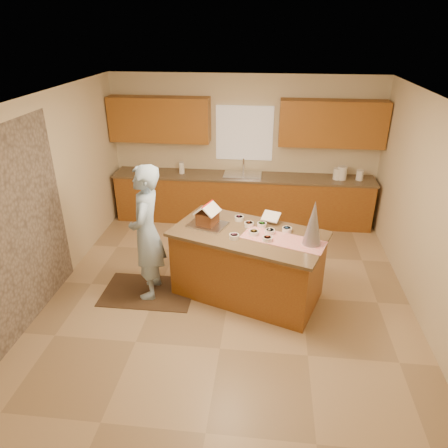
{
  "coord_description": "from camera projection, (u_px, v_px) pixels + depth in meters",
  "views": [
    {
      "loc": [
        0.47,
        -4.88,
        3.5
      ],
      "look_at": [
        -0.1,
        0.2,
        1.0
      ],
      "focal_mm": 33.2,
      "sensor_mm": 36.0,
      "label": 1
    }
  ],
  "objects": [
    {
      "name": "floor",
      "position": [
        229.0,
        293.0,
        5.94
      ],
      "size": [
        5.5,
        5.5,
        0.0
      ],
      "primitive_type": "plane",
      "color": "tan",
      "rests_on": "ground"
    },
    {
      "name": "ceiling",
      "position": [
        231.0,
        99.0,
        4.76
      ],
      "size": [
        5.5,
        5.5,
        0.0
      ],
      "primitive_type": "plane",
      "color": "silver",
      "rests_on": "floor"
    },
    {
      "name": "wall_back",
      "position": [
        244.0,
        149.0,
        7.81
      ],
      "size": [
        5.5,
        5.5,
        0.0
      ],
      "primitive_type": "plane",
      "color": "beige",
      "rests_on": "floor"
    },
    {
      "name": "wall_front",
      "position": [
        192.0,
        363.0,
        2.89
      ],
      "size": [
        5.5,
        5.5,
        0.0
      ],
      "primitive_type": "plane",
      "color": "beige",
      "rests_on": "floor"
    },
    {
      "name": "wall_left",
      "position": [
        46.0,
        199.0,
        5.6
      ],
      "size": [
        5.5,
        5.5,
        0.0
      ],
      "primitive_type": "plane",
      "color": "beige",
      "rests_on": "floor"
    },
    {
      "name": "wall_right",
      "position": [
        431.0,
        216.0,
        5.1
      ],
      "size": [
        5.5,
        5.5,
        0.0
      ],
      "primitive_type": "plane",
      "color": "beige",
      "rests_on": "floor"
    },
    {
      "name": "stone_accent",
      "position": [
        16.0,
        232.0,
        4.93
      ],
      "size": [
        0.0,
        2.5,
        2.5
      ],
      "primitive_type": "plane",
      "rotation": [
        1.57,
        0.0,
        1.57
      ],
      "color": "gray",
      "rests_on": "wall_left"
    },
    {
      "name": "window_curtain",
      "position": [
        244.0,
        133.0,
        7.65
      ],
      "size": [
        1.05,
        0.03,
        1.0
      ],
      "primitive_type": "cube",
      "color": "white",
      "rests_on": "wall_back"
    },
    {
      "name": "back_counter_base",
      "position": [
        242.0,
        199.0,
        7.94
      ],
      "size": [
        4.8,
        0.6,
        0.88
      ],
      "primitive_type": "cube",
      "color": "brown",
      "rests_on": "floor"
    },
    {
      "name": "back_counter_top",
      "position": [
        243.0,
        177.0,
        7.74
      ],
      "size": [
        4.85,
        0.63,
        0.04
      ],
      "primitive_type": "cube",
      "color": "brown",
      "rests_on": "back_counter_base"
    },
    {
      "name": "upper_cabinet_left",
      "position": [
        160.0,
        119.0,
        7.56
      ],
      "size": [
        1.85,
        0.35,
        0.8
      ],
      "primitive_type": "cube",
      "color": "#9A5521",
      "rests_on": "wall_back"
    },
    {
      "name": "upper_cabinet_right",
      "position": [
        332.0,
        124.0,
        7.25
      ],
      "size": [
        1.85,
        0.35,
        0.8
      ],
      "primitive_type": "cube",
      "color": "#9A5521",
      "rests_on": "wall_back"
    },
    {
      "name": "sink",
      "position": [
        243.0,
        177.0,
        7.74
      ],
      "size": [
        0.7,
        0.45,
        0.12
      ],
      "primitive_type": "cube",
      "color": "silver",
      "rests_on": "back_counter_top"
    },
    {
      "name": "faucet",
      "position": [
        243.0,
        165.0,
        7.83
      ],
      "size": [
        0.03,
        0.03,
        0.28
      ],
      "primitive_type": "cylinder",
      "color": "silver",
      "rests_on": "back_counter_top"
    },
    {
      "name": "island_base",
      "position": [
        248.0,
        265.0,
        5.73
      ],
      "size": [
        2.14,
        1.56,
        0.94
      ],
      "primitive_type": "cube",
      "rotation": [
        0.0,
        0.0,
        -0.34
      ],
      "color": "brown",
      "rests_on": "floor"
    },
    {
      "name": "island_top",
      "position": [
        249.0,
        234.0,
        5.51
      ],
      "size": [
        2.25,
        1.66,
        0.04
      ],
      "primitive_type": "cube",
      "rotation": [
        0.0,
        0.0,
        -0.34
      ],
      "color": "brown",
      "rests_on": "island_base"
    },
    {
      "name": "table_runner",
      "position": [
        283.0,
        240.0,
        5.31
      ],
      "size": [
        1.14,
        0.72,
        0.01
      ],
      "primitive_type": "cube",
      "rotation": [
        0.0,
        0.0,
        -0.34
      ],
      "color": "red",
      "rests_on": "island_top"
    },
    {
      "name": "baking_tray",
      "position": [
        208.0,
        225.0,
        5.68
      ],
      "size": [
        0.59,
        0.51,
        0.03
      ],
      "primitive_type": "cube",
      "rotation": [
        0.0,
        0.0,
        -0.34
      ],
      "color": "silver",
      "rests_on": "island_top"
    },
    {
      "name": "cookbook",
      "position": [
        271.0,
        217.0,
        5.72
      ],
      "size": [
        0.28,
        0.25,
        0.1
      ],
      "primitive_type": "cube",
      "rotation": [
        -1.13,
        0.0,
        -0.34
      ],
      "color": "white",
      "rests_on": "island_top"
    },
    {
      "name": "tinsel_tree",
      "position": [
        313.0,
        223.0,
        5.08
      ],
      "size": [
        0.3,
        0.3,
        0.59
      ],
      "primitive_type": "cone",
      "rotation": [
        0.0,
        0.0,
        -0.34
      ],
      "color": "silver",
      "rests_on": "island_top"
    },
    {
      "name": "rug",
      "position": [
        149.0,
        292.0,
        5.96
      ],
      "size": [
        1.29,
        0.84,
        0.01
      ],
      "primitive_type": "cube",
      "color": "black",
      "rests_on": "floor"
    },
    {
      "name": "boy",
      "position": [
        147.0,
        233.0,
        5.54
      ],
      "size": [
        0.5,
        0.72,
        1.9
      ],
      "primitive_type": "imported",
      "rotation": [
        0.0,
        0.0,
        -1.5
      ],
      "color": "#91B0CE",
      "rests_on": "rug"
    },
    {
      "name": "canister_a",
      "position": [
        337.0,
        174.0,
        7.51
      ],
      "size": [
        0.15,
        0.15,
        0.2
      ],
      "primitive_type": "cylinder",
      "color": "white",
      "rests_on": "back_counter_top"
    },
    {
      "name": "canister_b",
      "position": [
        342.0,
        173.0,
        7.49
      ],
      "size": [
        0.17,
        0.17,
        0.24
      ],
      "primitive_type": "cylinder",
      "color": "white",
      "rests_on": "back_counter_top"
    },
    {
      "name": "canister_c",
      "position": [
        360.0,
        175.0,
        7.48
      ],
      "size": [
        0.13,
        0.13,
        0.18
      ],
      "primitive_type": "cylinder",
      "color": "white",
      "rests_on": "back_counter_top"
    },
    {
      "name": "paper_towel",
      "position": [
        182.0,
        168.0,
        7.79
      ],
      "size": [
        0.1,
        0.1,
        0.22
      ],
      "primitive_type": "cylinder",
      "color": "white",
      "rests_on": "back_counter_top"
    },
    {
      "name": "gingerbread_house",
      "position": [
        207.0,
        216.0,
        5.63
      ],
      "size": [
        0.38,
        0.38,
        0.3
      ],
      "color": "brown",
      "rests_on": "baking_tray"
    },
    {
      "name": "candy_bowls",
      "position": [
        258.0,
        229.0,
        5.51
      ],
      "size": [
        0.81,
        0.71,
        0.06
      ],
      "color": "green",
      "rests_on": "island_top"
    }
  ]
}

